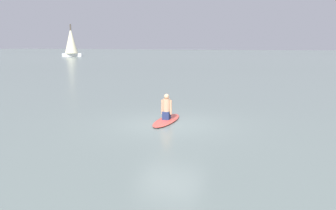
{
  "coord_description": "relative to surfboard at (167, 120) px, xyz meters",
  "views": [
    {
      "loc": [
        -5.24,
        12.57,
        3.04
      ],
      "look_at": [
        0.39,
        -0.75,
        0.61
      ],
      "focal_mm": 38.72,
      "sensor_mm": 36.0,
      "label": 1
    }
  ],
  "objects": [
    {
      "name": "surfboard",
      "position": [
        0.0,
        0.0,
        0.0
      ],
      "size": [
        1.05,
        2.84,
        0.09
      ],
      "primitive_type": "ellipsoid",
      "rotation": [
        0.0,
        0.0,
        1.68
      ],
      "color": "#D84C3F",
      "rests_on": "ground"
    },
    {
      "name": "sailboat_far_right",
      "position": [
        53.09,
        -62.78,
        3.72
      ],
      "size": [
        4.58,
        4.58,
        8.09
      ],
      "rotation": [
        0.0,
        0.0,
        0.78
      ],
      "color": "silver",
      "rests_on": "ground"
    },
    {
      "name": "person_paddler",
      "position": [
        -0.0,
        0.0,
        0.51
      ],
      "size": [
        0.45,
        0.37,
        1.02
      ],
      "rotation": [
        0.0,
        0.0,
        1.68
      ],
      "color": "navy",
      "rests_on": "surfboard"
    },
    {
      "name": "ground_plane",
      "position": [
        -0.34,
        0.47,
        -0.04
      ],
      "size": [
        400.0,
        400.0,
        0.0
      ],
      "primitive_type": "plane",
      "color": "slate"
    }
  ]
}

